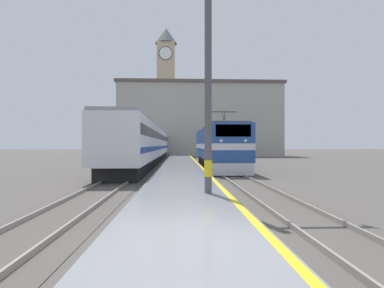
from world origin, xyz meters
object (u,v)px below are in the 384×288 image
object	(u,v)px
catenary_mast	(211,79)
clock_tower	(166,87)
locomotive_train	(217,147)
passenger_train	(152,144)

from	to	relation	value
catenary_mast	clock_tower	world-z (taller)	clock_tower
locomotive_train	clock_tower	world-z (taller)	clock_tower
passenger_train	catenary_mast	xyz separation A→B (m)	(4.64, -26.97, 2.34)
locomotive_train	clock_tower	distance (m)	41.69
locomotive_train	catenary_mast	size ratio (longest dim) A/B	2.01
locomotive_train	clock_tower	size ratio (longest dim) A/B	0.60
locomotive_train	passenger_train	xyz separation A→B (m)	(-7.01, 10.26, 0.26)
locomotive_train	passenger_train	world-z (taller)	locomotive_train
passenger_train	catenary_mast	size ratio (longest dim) A/B	5.37
catenary_mast	clock_tower	bearing A→B (deg)	94.18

